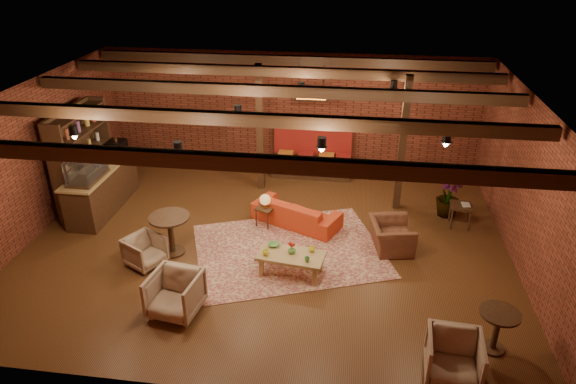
# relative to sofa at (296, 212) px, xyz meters

# --- Properties ---
(floor) EXTENTS (10.00, 10.00, 0.00)m
(floor) POSITION_rel_sofa_xyz_m (-0.52, -0.90, -0.29)
(floor) COLOR #3C260F
(floor) RESTS_ON ground
(ceiling) EXTENTS (10.00, 8.00, 0.02)m
(ceiling) POSITION_rel_sofa_xyz_m (-0.52, -0.90, 2.91)
(ceiling) COLOR black
(ceiling) RESTS_ON wall_back
(wall_back) EXTENTS (10.00, 0.02, 3.20)m
(wall_back) POSITION_rel_sofa_xyz_m (-0.52, 3.10, 1.31)
(wall_back) COLOR maroon
(wall_back) RESTS_ON ground
(wall_front) EXTENTS (10.00, 0.02, 3.20)m
(wall_front) POSITION_rel_sofa_xyz_m (-0.52, -4.90, 1.31)
(wall_front) COLOR maroon
(wall_front) RESTS_ON ground
(wall_left) EXTENTS (0.02, 8.00, 3.20)m
(wall_left) POSITION_rel_sofa_xyz_m (-5.52, -0.90, 1.31)
(wall_left) COLOR maroon
(wall_left) RESTS_ON ground
(wall_right) EXTENTS (0.02, 8.00, 3.20)m
(wall_right) POSITION_rel_sofa_xyz_m (4.48, -0.90, 1.31)
(wall_right) COLOR maroon
(wall_right) RESTS_ON ground
(ceiling_beams) EXTENTS (9.80, 6.40, 0.22)m
(ceiling_beams) POSITION_rel_sofa_xyz_m (-0.52, -0.90, 2.79)
(ceiling_beams) COLOR #321A10
(ceiling_beams) RESTS_ON ceiling
(ceiling_pipe) EXTENTS (9.60, 0.12, 0.12)m
(ceiling_pipe) POSITION_rel_sofa_xyz_m (-0.52, 0.70, 2.56)
(ceiling_pipe) COLOR black
(ceiling_pipe) RESTS_ON ceiling
(post_left) EXTENTS (0.16, 0.16, 3.20)m
(post_left) POSITION_rel_sofa_xyz_m (-1.12, 1.70, 1.31)
(post_left) COLOR #321A10
(post_left) RESTS_ON ground
(post_right) EXTENTS (0.16, 0.16, 3.20)m
(post_right) POSITION_rel_sofa_xyz_m (2.28, 1.10, 1.31)
(post_right) COLOR #321A10
(post_right) RESTS_ON ground
(service_counter) EXTENTS (0.80, 2.50, 1.60)m
(service_counter) POSITION_rel_sofa_xyz_m (-4.62, 0.10, 0.51)
(service_counter) COLOR #321A10
(service_counter) RESTS_ON ground
(plant_counter) EXTENTS (0.35, 0.39, 0.30)m
(plant_counter) POSITION_rel_sofa_xyz_m (-4.52, 0.30, 0.93)
(plant_counter) COLOR #337F33
(plant_counter) RESTS_ON service_counter
(shelving_hutch) EXTENTS (0.52, 2.00, 2.40)m
(shelving_hutch) POSITION_rel_sofa_xyz_m (-5.02, 0.20, 0.91)
(shelving_hutch) COLOR #321A10
(shelving_hutch) RESTS_ON ground
(banquette) EXTENTS (2.10, 0.70, 1.00)m
(banquette) POSITION_rel_sofa_xyz_m (0.08, 2.65, 0.21)
(banquette) COLOR maroon
(banquette) RESTS_ON ground
(service_sign) EXTENTS (0.86, 0.06, 0.30)m
(service_sign) POSITION_rel_sofa_xyz_m (0.08, 2.20, 2.06)
(service_sign) COLOR orange
(service_sign) RESTS_ON ceiling
(ceiling_spotlights) EXTENTS (6.40, 4.40, 0.28)m
(ceiling_spotlights) POSITION_rel_sofa_xyz_m (-0.52, -0.90, 2.57)
(ceiling_spotlights) COLOR black
(ceiling_spotlights) RESTS_ON ceiling
(rug) EXTENTS (4.52, 4.01, 0.01)m
(rug) POSITION_rel_sofa_xyz_m (-0.02, -1.13, -0.28)
(rug) COLOR maroon
(rug) RESTS_ON floor
(sofa) EXTENTS (2.14, 1.54, 0.58)m
(sofa) POSITION_rel_sofa_xyz_m (0.00, 0.00, 0.00)
(sofa) COLOR red
(sofa) RESTS_ON floor
(coffee_table) EXTENTS (1.34, 0.80, 0.68)m
(coffee_table) POSITION_rel_sofa_xyz_m (0.12, -1.91, 0.09)
(coffee_table) COLOR #9E7F49
(coffee_table) RESTS_ON floor
(side_table_lamp) EXTENTS (0.48, 0.48, 0.78)m
(side_table_lamp) POSITION_rel_sofa_xyz_m (-0.68, -0.18, 0.30)
(side_table_lamp) COLOR #321A10
(side_table_lamp) RESTS_ON floor
(round_table_left) EXTENTS (0.82, 0.82, 0.86)m
(round_table_left) POSITION_rel_sofa_xyz_m (-2.38, -1.53, 0.29)
(round_table_left) COLOR #321A10
(round_table_left) RESTS_ON floor
(armchair_a) EXTENTS (0.86, 0.88, 0.68)m
(armchair_a) POSITION_rel_sofa_xyz_m (-2.76, -2.01, 0.05)
(armchair_a) COLOR beige
(armchair_a) RESTS_ON floor
(armchair_b) EXTENTS (0.92, 0.88, 0.84)m
(armchair_b) POSITION_rel_sofa_xyz_m (-1.69, -3.31, 0.13)
(armchair_b) COLOR beige
(armchair_b) RESTS_ON floor
(armchair_right) EXTENTS (0.78, 1.05, 0.83)m
(armchair_right) POSITION_rel_sofa_xyz_m (2.07, -0.76, 0.12)
(armchair_right) COLOR brown
(armchair_right) RESTS_ON floor
(side_table_book) EXTENTS (0.51, 0.51, 0.55)m
(side_table_book) POSITION_rel_sofa_xyz_m (3.63, 0.39, 0.20)
(side_table_book) COLOR #321A10
(side_table_book) RESTS_ON floor
(round_table_right) EXTENTS (0.62, 0.62, 0.73)m
(round_table_right) POSITION_rel_sofa_xyz_m (3.56, -3.49, 0.20)
(round_table_right) COLOR #321A10
(round_table_right) RESTS_ON floor
(armchair_far) EXTENTS (0.83, 0.79, 0.80)m
(armchair_far) POSITION_rel_sofa_xyz_m (2.82, -4.17, 0.11)
(armchair_far) COLOR beige
(armchair_far) RESTS_ON floor
(plant_tall) EXTENTS (2.20, 2.20, 2.95)m
(plant_tall) POSITION_rel_sofa_xyz_m (3.41, 0.86, 1.19)
(plant_tall) COLOR #4C7F4C
(plant_tall) RESTS_ON floor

